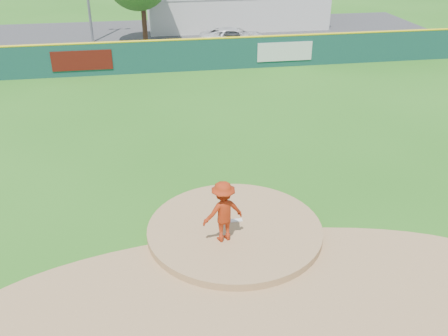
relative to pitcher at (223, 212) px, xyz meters
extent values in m
plane|color=#286B19|center=(0.47, 0.59, -1.22)|extent=(120.00, 120.00, 0.00)
cylinder|color=#9E774C|center=(0.47, 0.59, -1.22)|extent=(5.50, 5.50, 0.50)
cube|color=white|center=(0.47, 0.89, -0.95)|extent=(0.60, 0.15, 0.04)
cylinder|color=#9E774C|center=(0.47, -2.41, -1.22)|extent=(15.40, 15.40, 0.01)
cube|color=#38383A|center=(0.47, 27.59, -1.21)|extent=(44.00, 16.00, 0.02)
imported|color=#9D280D|center=(0.00, 0.00, 0.00)|extent=(1.40, 1.02, 1.94)
imported|color=silver|center=(4.94, 23.94, -0.48)|extent=(5.52, 3.21, 1.45)
cube|color=silver|center=(6.47, 32.59, 0.38)|extent=(15.00, 8.00, 3.20)
cube|color=#51110B|center=(-5.53, 18.51, -0.22)|extent=(3.60, 0.04, 1.20)
cube|color=silver|center=(7.16, 18.51, -0.22)|extent=(3.60, 0.04, 1.20)
cube|color=#14413B|center=(0.47, 18.59, -0.22)|extent=(40.00, 0.10, 2.00)
cylinder|color=yellow|center=(0.47, 18.59, 0.78)|extent=(40.00, 0.14, 0.14)
cylinder|color=#382314|center=(-1.53, 25.59, 0.08)|extent=(0.36, 0.36, 2.60)
cylinder|color=#382314|center=(13.47, 36.59, -0.42)|extent=(0.40, 0.40, 1.60)
camera|label=1|loc=(-2.07, -12.24, 7.89)|focal=40.00mm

